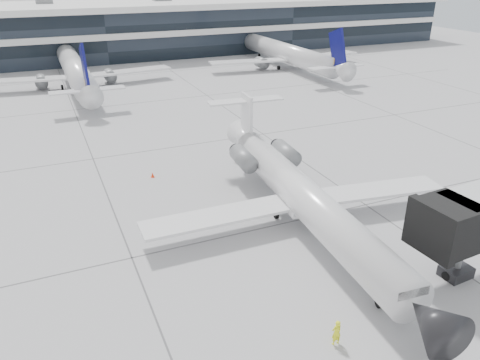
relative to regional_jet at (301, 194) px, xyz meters
name	(u,v)px	position (x,y,z in m)	size (l,w,h in m)	color
ground	(260,229)	(-3.35, 0.31, -2.48)	(220.00, 220.00, 0.00)	#9A9A9C
terminal	(99,33)	(-3.35, 82.31, 2.52)	(170.00, 22.00, 10.00)	black
bg_jet_center	(77,86)	(-11.35, 55.31, -2.48)	(32.00, 40.00, 9.60)	white
bg_jet_right	(285,67)	(28.65, 55.31, -2.48)	(32.00, 40.00, 9.60)	white
regional_jet	(301,194)	(0.00, 0.00, 0.00)	(25.13, 31.40, 7.25)	white
ramp_worker	(336,333)	(-4.90, -12.26, -1.69)	(0.57, 0.38, 1.57)	#F3FF1A
traffic_cone	(153,175)	(-8.68, 13.20, -2.23)	(0.42, 0.42, 0.51)	#F8330D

